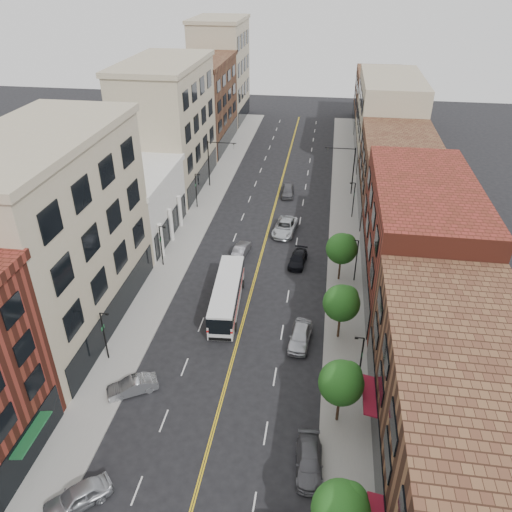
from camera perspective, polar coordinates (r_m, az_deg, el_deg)
The scene contains 34 objects.
ground at distance 39.35m, azimuth -5.49°, elevation -21.06°, with size 220.00×220.00×0.00m, color black.
sidewalk_left at distance 68.15m, azimuth -6.95°, elevation 3.73°, with size 4.00×110.00×0.15m, color gray.
sidewalk_right at distance 66.05m, azimuth 10.08°, elevation 2.53°, with size 4.00×110.00×0.15m, color gray.
bldg_l_tanoffice at distance 48.77m, azimuth -22.19°, elevation 1.73°, with size 10.00×22.00×18.00m, color tan.
bldg_l_white at distance 65.23m, azimuth -14.04°, elevation 5.55°, with size 10.00×14.00×8.00m, color silver.
bldg_l_far_a at distance 78.41m, azimuth -10.03°, elevation 14.19°, with size 10.00×20.00×18.00m, color tan.
bldg_l_far_b at distance 97.31m, azimuth -6.33°, elevation 16.77°, with size 10.00×20.00×15.00m, color brown.
bldg_l_far_c at distance 113.89m, azimuth -4.09°, elevation 20.22°, with size 10.00×16.00×20.00m, color tan.
bldg_r_near at distance 36.25m, azimuth 22.67°, elevation -17.89°, with size 10.00×26.00×10.00m, color brown.
bldg_r_mid at distance 54.41m, azimuth 18.05°, elevation 2.00°, with size 10.00×22.00×12.00m, color maroon.
bldg_r_far_a at distance 73.76m, azimuth 15.90°, elevation 9.12°, with size 10.00×20.00×10.00m, color brown.
bldg_r_far_b at distance 93.02m, azimuth 14.87°, elevation 14.99°, with size 10.00×22.00×14.00m, color tan.
bldg_r_far_c at distance 112.69m, azimuth 13.96°, elevation 16.98°, with size 10.00×18.00×11.00m, color brown.
tree_r_0 at distance 32.01m, azimuth 9.84°, elevation -26.56°, with size 3.40×3.40×5.59m.
tree_r_1 at distance 38.38m, azimuth 9.85°, elevation -13.93°, with size 3.40×3.40×5.59m.
tree_r_2 at distance 46.06m, azimuth 9.85°, elevation -5.19°, with size 3.40×3.40×5.59m.
tree_r_3 at distance 54.50m, azimuth 9.86°, elevation 0.95°, with size 3.40×3.40×5.59m.
lamp_l_1 at distance 45.67m, azimuth -16.94°, elevation -8.44°, with size 0.81×0.55×5.05m.
lamp_l_2 at distance 57.83m, azimuth -10.77°, elevation 1.40°, with size 0.81×0.55×5.05m.
lamp_l_3 at distance 71.53m, azimuth -6.83°, elevation 7.66°, with size 0.81×0.55×5.05m.
lamp_r_1 at distance 42.16m, azimuth 11.87°, elevation -11.44°, with size 0.81×0.55×5.05m.
lamp_r_2 at distance 55.10m, azimuth 11.37°, elevation -0.26°, with size 0.81×0.55×5.05m.
lamp_r_3 at distance 69.33m, azimuth 11.07°, elevation 6.52°, with size 0.81×0.55×5.05m.
signal_mast_left at distance 77.96m, azimuth -4.93°, elevation 11.07°, with size 4.49×0.18×7.20m.
signal_mast_right at distance 76.09m, azimuth 10.57°, elevation 10.16°, with size 4.49×0.18×7.20m.
city_bus at distance 50.77m, azimuth -3.34°, elevation -4.34°, with size 3.30×11.31×2.87m.
car_angle_a at distance 37.90m, azimuth -19.70°, elevation -24.48°, with size 1.78×4.42×1.51m, color #AFB2B7.
car_angle_b at distance 43.56m, azimuth -13.93°, elevation -14.23°, with size 1.43×4.10×1.35m, color #979A9E.
car_parked_mid at distance 37.86m, azimuth 6.10°, elevation -22.35°, with size 1.89×4.64×1.35m, color #525258.
car_parked_far at distance 47.00m, azimuth 5.07°, elevation -9.08°, with size 1.91×4.76×1.62m, color #B0B2B8.
car_lane_behind at distance 60.32m, azimuth -1.68°, elevation 0.78°, with size 1.43×4.09×1.35m, color #54545A.
car_lane_a at distance 58.57m, azimuth 4.82°, elevation -0.36°, with size 1.80×4.42×1.28m, color black.
car_lane_b at distance 65.19m, azimuth 3.34°, elevation 3.33°, with size 2.70×5.86×1.63m, color silver.
car_lane_c at distance 76.00m, azimuth 3.65°, elevation 7.44°, with size 1.80×4.46×1.52m, color #4E4F54.
Camera 1 is at (7.04, -23.35, 30.89)m, focal length 35.00 mm.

